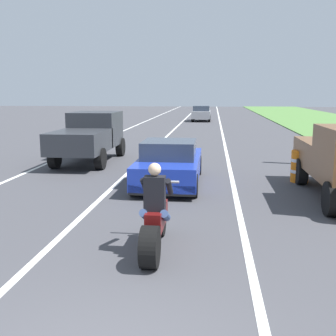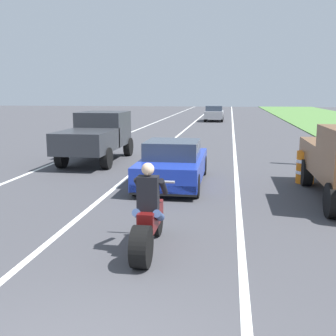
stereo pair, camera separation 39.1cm
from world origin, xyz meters
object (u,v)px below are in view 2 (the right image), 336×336
at_px(sports_car_blue, 173,164).
at_px(distant_car_far_ahead, 214,113).
at_px(construction_barrel_mid, 305,167).
at_px(motorcycle_with_rider, 148,221).
at_px(pickup_truck_left_lane_dark_grey, 97,134).

xyz_separation_m(sports_car_blue, distant_car_far_ahead, (0.14, 28.65, 0.14)).
bearing_deg(sports_car_blue, construction_barrel_mid, 11.16).
relative_size(motorcycle_with_rider, sports_car_blue, 0.51).
bearing_deg(motorcycle_with_rider, sports_car_blue, 93.32).
bearing_deg(motorcycle_with_rider, distant_car_far_ahead, 90.31).
relative_size(sports_car_blue, pickup_truck_left_lane_dark_grey, 0.90).
height_order(construction_barrel_mid, distant_car_far_ahead, distant_car_far_ahead).
bearing_deg(motorcycle_with_rider, pickup_truck_left_lane_dark_grey, 112.93).
distance_m(sports_car_blue, pickup_truck_left_lane_dark_grey, 5.31).
bearing_deg(pickup_truck_left_lane_dark_grey, distant_car_far_ahead, 81.32).
height_order(sports_car_blue, construction_barrel_mid, sports_car_blue).
bearing_deg(distant_car_far_ahead, construction_barrel_mid, -82.01).
height_order(motorcycle_with_rider, construction_barrel_mid, motorcycle_with_rider).
bearing_deg(pickup_truck_left_lane_dark_grey, motorcycle_with_rider, -67.07).
distance_m(sports_car_blue, distant_car_far_ahead, 28.65).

